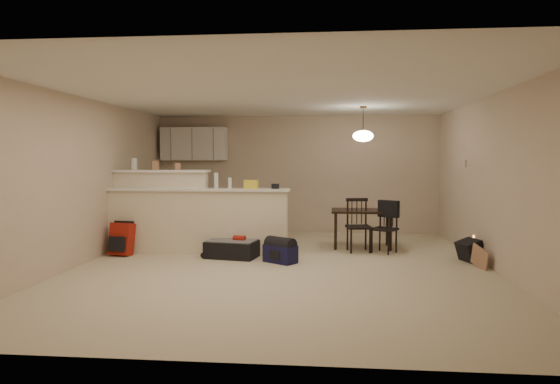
# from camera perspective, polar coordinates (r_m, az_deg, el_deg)

# --- Properties ---
(room) EXTENTS (7.00, 7.02, 2.50)m
(room) POSITION_cam_1_polar(r_m,az_deg,el_deg) (7.24, 0.27, 1.21)
(room) COLOR beige
(room) RESTS_ON ground
(breakfast_bar) EXTENTS (3.08, 0.58, 1.39)m
(breakfast_bar) POSITION_cam_1_polar(r_m,az_deg,el_deg) (8.59, -10.91, -2.75)
(breakfast_bar) COLOR beige
(breakfast_bar) RESTS_ON ground
(upper_cabinets) EXTENTS (1.40, 0.34, 0.70)m
(upper_cabinets) POSITION_cam_1_polar(r_m,az_deg,el_deg) (10.91, -9.78, 5.44)
(upper_cabinets) COLOR white
(upper_cabinets) RESTS_ON room
(kitchen_counter) EXTENTS (1.80, 0.60, 0.90)m
(kitchen_counter) POSITION_cam_1_polar(r_m,az_deg,el_deg) (10.79, -8.85, -2.25)
(kitchen_counter) COLOR white
(kitchen_counter) RESTS_ON ground
(thermostat) EXTENTS (0.02, 0.12, 0.12)m
(thermostat) POSITION_cam_1_polar(r_m,az_deg,el_deg) (9.07, 20.37, 3.07)
(thermostat) COLOR beige
(thermostat) RESTS_ON room
(jar) EXTENTS (0.10, 0.10, 0.20)m
(jar) POSITION_cam_1_polar(r_m,az_deg,el_deg) (8.96, -16.32, 3.09)
(jar) COLOR silver
(jar) RESTS_ON breakfast_bar
(cereal_box) EXTENTS (0.10, 0.07, 0.16)m
(cereal_box) POSITION_cam_1_polar(r_m,az_deg,el_deg) (8.83, -14.06, 2.99)
(cereal_box) COLOR #AD7D59
(cereal_box) RESTS_ON breakfast_bar
(small_box) EXTENTS (0.08, 0.06, 0.12)m
(small_box) POSITION_cam_1_polar(r_m,az_deg,el_deg) (8.71, -11.60, 2.88)
(small_box) COLOR #AD7D59
(small_box) RESTS_ON breakfast_bar
(bottle_a) EXTENTS (0.07, 0.07, 0.26)m
(bottle_a) POSITION_cam_1_polar(r_m,az_deg,el_deg) (8.32, -7.31, 1.31)
(bottle_a) COLOR silver
(bottle_a) RESTS_ON breakfast_bar
(bottle_b) EXTENTS (0.06, 0.06, 0.18)m
(bottle_b) POSITION_cam_1_polar(r_m,az_deg,el_deg) (8.27, -5.75, 1.03)
(bottle_b) COLOR silver
(bottle_b) RESTS_ON breakfast_bar
(bag_lump) EXTENTS (0.22, 0.18, 0.14)m
(bag_lump) POSITION_cam_1_polar(r_m,az_deg,el_deg) (8.21, -3.33, 0.88)
(bag_lump) COLOR #AD7D59
(bag_lump) RESTS_ON breakfast_bar
(pouch) EXTENTS (0.12, 0.10, 0.08)m
(pouch) POSITION_cam_1_polar(r_m,az_deg,el_deg) (8.16, -0.52, 0.66)
(pouch) COLOR #AD7D59
(pouch) RESTS_ON breakfast_bar
(dining_table) EXTENTS (1.09, 0.74, 0.67)m
(dining_table) POSITION_cam_1_polar(r_m,az_deg,el_deg) (8.98, 9.38, -2.55)
(dining_table) COLOR black
(dining_table) RESTS_ON ground
(pendant_lamp) EXTENTS (0.36, 0.36, 0.62)m
(pendant_lamp) POSITION_cam_1_polar(r_m,az_deg,el_deg) (8.93, 9.47, 6.39)
(pendant_lamp) COLOR brown
(pendant_lamp) RESTS_ON room
(dining_chair_near) EXTENTS (0.45, 0.43, 0.90)m
(dining_chair_near) POSITION_cam_1_polar(r_m,az_deg,el_deg) (8.58, 8.98, -3.79)
(dining_chair_near) COLOR black
(dining_chair_near) RESTS_ON ground
(dining_chair_far) EXTENTS (0.51, 0.51, 0.86)m
(dining_chair_far) POSITION_cam_1_polar(r_m,az_deg,el_deg) (8.56, 11.82, -3.99)
(dining_chair_far) COLOR black
(dining_chair_far) RESTS_ON ground
(suitcase) EXTENTS (0.87, 0.65, 0.27)m
(suitcase) POSITION_cam_1_polar(r_m,az_deg,el_deg) (8.08, -5.51, -6.52)
(suitcase) COLOR black
(suitcase) RESTS_ON ground
(red_backpack) EXTENTS (0.38, 0.27, 0.53)m
(red_backpack) POSITION_cam_1_polar(r_m,az_deg,el_deg) (8.60, -17.64, -5.17)
(red_backpack) COLOR #A31D12
(red_backpack) RESTS_ON ground
(navy_duffel) EXTENTS (0.56, 0.50, 0.27)m
(navy_duffel) POSITION_cam_1_polar(r_m,az_deg,el_deg) (7.65, 0.04, -7.08)
(navy_duffel) COLOR #14133C
(navy_duffel) RESTS_ON ground
(black_daypack) EXTENTS (0.36, 0.43, 0.33)m
(black_daypack) POSITION_cam_1_polar(r_m,az_deg,el_deg) (8.25, 20.94, -6.33)
(black_daypack) COLOR black
(black_daypack) RESTS_ON ground
(cardboard_sheet) EXTENTS (0.12, 0.39, 0.31)m
(cardboard_sheet) POSITION_cam_1_polar(r_m,az_deg,el_deg) (7.81, 21.84, -6.98)
(cardboard_sheet) COLOR #AD7D59
(cardboard_sheet) RESTS_ON ground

